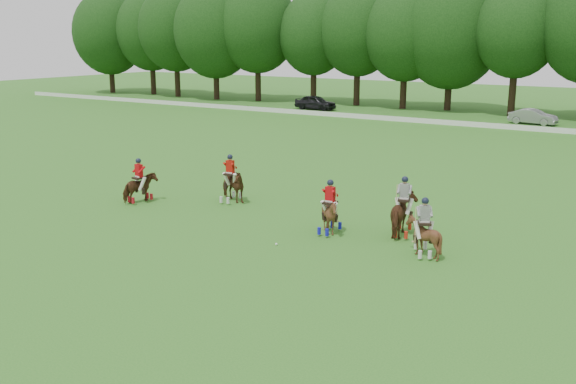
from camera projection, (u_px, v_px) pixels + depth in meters
The scene contains 11 objects.
ground at pixel (196, 246), 23.96m from camera, with size 180.00×180.00×0.00m, color #2B6E1F.
tree_line at pixel (521, 30), 61.43m from camera, with size 117.98×14.32×14.75m.
boundary_rail at pixel (483, 125), 55.18m from camera, with size 120.00×0.10×0.44m, color white.
car_left at pixel (315, 102), 68.65m from camera, with size 1.83×4.54×1.55m, color black.
car_mid at pixel (533, 117), 57.13m from camera, with size 1.44×4.13×1.36m, color #96969B.
polo_red_a at pixel (140, 187), 30.09m from camera, with size 1.06×1.75×2.12m.
polo_red_b at pixel (231, 185), 30.18m from camera, with size 1.69×1.50×2.28m.
polo_red_c at pixel (330, 215), 25.29m from camera, with size 1.19×1.34×2.19m.
polo_stripe_a at pixel (403, 214), 25.04m from camera, with size 1.39×2.15×2.38m.
polo_stripe_b at pixel (423, 236), 22.72m from camera, with size 1.62×1.67×2.14m.
polo_ball at pixel (276, 244), 24.03m from camera, with size 0.09×0.09×0.09m, color white.
Camera 1 is at (15.03, -17.49, 7.61)m, focal length 40.00 mm.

